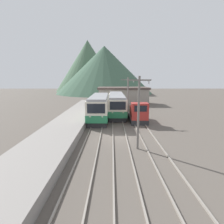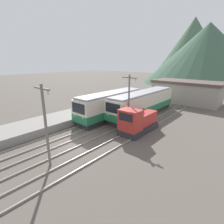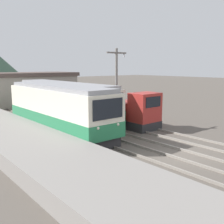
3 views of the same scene
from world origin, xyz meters
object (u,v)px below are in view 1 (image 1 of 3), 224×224
Objects in this scene: catenary_mast_near at (139,110)px; shunting_locomotive at (138,114)px; commuter_train_left at (100,108)px; catenary_mast_mid at (128,98)px; commuter_train_center at (117,105)px.

shunting_locomotive is at bearing 81.75° from catenary_mast_near.
catenary_mast_near is (4.31, -12.32, 1.83)m from commuter_train_left.
catenary_mast_mid reaches higher than commuter_train_left.
commuter_train_center is at bearing 95.26° from catenary_mast_near.
shunting_locomotive is 0.83× the size of catenary_mast_near.
commuter_train_left is at bearing 157.71° from catenary_mast_mid.
catenary_mast_mid is (1.51, -5.83, 1.88)m from commuter_train_center.
commuter_train_center is 16.56m from catenary_mast_near.
commuter_train_left reaches higher than shunting_locomotive.
shunting_locomotive is (3.00, -6.09, -0.47)m from commuter_train_center.
commuter_train_left is at bearing 109.27° from catenary_mast_near.
catenary_mast_mid is at bearing -22.29° from commuter_train_left.
catenary_mast_near and catenary_mast_mid have the same top height.
catenary_mast_near is 10.55m from catenary_mast_mid.
catenary_mast_near is 1.00× the size of catenary_mast_mid.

